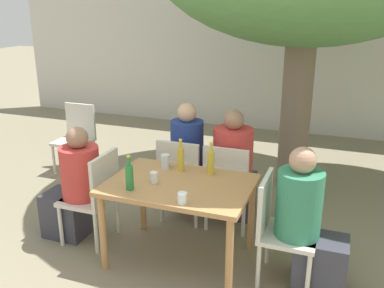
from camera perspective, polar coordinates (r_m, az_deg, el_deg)
ground_plane at (r=3.96m, az=-1.57°, el=-14.91°), size 30.00×30.00×0.00m
cafe_building_wall at (r=7.53m, az=10.99°, el=12.23°), size 10.00×0.08×2.80m
dining_table_front at (r=3.64m, az=-1.65°, el=-6.49°), size 1.21×0.86×0.73m
patio_chair_0 at (r=4.06m, az=-12.74°, el=-6.38°), size 0.44×0.44×0.89m
patio_chair_1 at (r=3.51m, az=11.38°, el=-10.44°), size 0.44×0.44×0.89m
patio_chair_2 at (r=4.34m, az=-1.35°, el=-4.24°), size 0.44×0.44×0.89m
patio_chair_3 at (r=4.20m, az=4.84°, el=-5.12°), size 0.44×0.44×0.89m
patio_chair_4 at (r=5.90m, az=-15.13°, el=1.29°), size 0.44×0.44×0.89m
person_seated_0 at (r=4.19m, az=-15.48°, el=-5.84°), size 0.58×0.36×1.12m
person_seated_1 at (r=3.48m, az=15.26°, el=-10.65°), size 0.58×0.35×1.16m
person_seated_2 at (r=4.53m, az=-0.27°, el=-2.67°), size 0.34×0.57×1.22m
person_seated_3 at (r=4.39m, az=5.66°, el=-3.49°), size 0.40×0.60×1.19m
oil_cruet_0 at (r=3.74m, az=2.54°, el=-2.40°), size 0.06×0.06×0.29m
oil_cruet_1 at (r=3.81m, az=-1.53°, el=-1.97°), size 0.06×0.06×0.30m
green_bottle_2 at (r=3.47m, az=-8.34°, el=-4.31°), size 0.07×0.07×0.29m
drinking_glass_0 at (r=3.59m, az=-5.10°, el=-4.50°), size 0.07×0.07×0.10m
drinking_glass_1 at (r=3.91m, az=-3.60°, el=-2.30°), size 0.08×0.08×0.12m
drinking_glass_2 at (r=3.23m, az=-1.30°, el=-7.24°), size 0.07×0.07×0.09m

